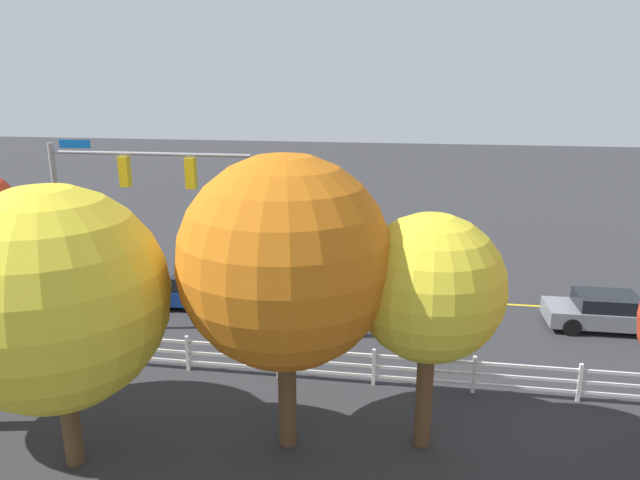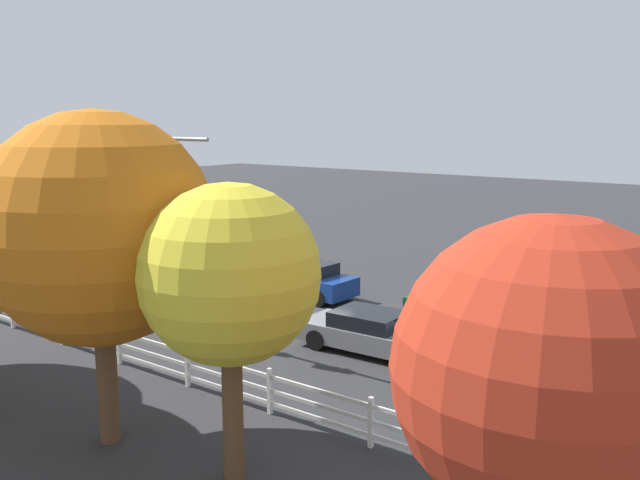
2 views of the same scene
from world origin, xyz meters
TOP-DOWN VIEW (x-y plane):
  - ground_plane at (0.00, 0.00)m, footprint 120.00×120.00m
  - lane_center_stripe at (-4.00, 0.00)m, footprint 28.00×0.16m
  - signal_assembly at (4.70, 4.99)m, footprint 6.98×0.38m
  - car_0 at (-5.41, -2.13)m, footprint 4.26×2.08m
  - car_1 at (-4.06, 1.95)m, footprint 4.81×2.00m
  - car_2 at (1.75, -2.04)m, footprint 4.40×2.01m
  - car_4 at (2.72, 2.01)m, footprint 4.72×2.01m
  - white_rail_fence at (-3.00, 7.23)m, footprint 26.10×0.10m
  - tree_0 at (-12.20, 10.75)m, footprint 4.03×4.03m
  - tree_1 at (-5.85, 9.93)m, footprint 3.50×3.50m
  - tree_4 at (-2.54, 10.42)m, footprint 4.97×4.97m

SIDE VIEW (x-z plane):
  - ground_plane at x=0.00m, z-range 0.00..0.00m
  - lane_center_stripe at x=-4.00m, z-range 0.00..0.01m
  - white_rail_fence at x=-3.00m, z-range 0.03..1.18m
  - car_1 at x=-4.06m, z-range -0.01..1.24m
  - car_4 at x=2.72m, z-range -0.04..1.31m
  - car_2 at x=1.75m, z-range -0.01..1.40m
  - car_0 at x=-5.41m, z-range -0.02..1.50m
  - tree_0 at x=-12.20m, z-range 0.94..6.87m
  - tree_1 at x=-5.85m, z-range 1.17..7.08m
  - tree_4 at x=-2.54m, z-range 1.13..8.39m
  - signal_assembly at x=4.70m, z-range 1.39..8.25m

